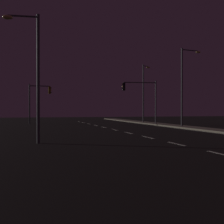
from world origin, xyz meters
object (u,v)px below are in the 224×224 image
Objects in this scene: traffic_light_near_left at (39,96)px; traffic_light_mid_left at (141,93)px; street_lamp_across_street at (185,80)px; street_lamp_far_end at (144,88)px; street_lamp_median at (32,66)px.

traffic_light_mid_left is (11.87, -6.14, 0.27)m from traffic_light_near_left.
traffic_light_mid_left is 0.64× the size of street_lamp_across_street.
street_lamp_far_end reaches higher than traffic_light_near_left.
street_lamp_across_street is at bearing -63.96° from traffic_light_mid_left.
traffic_light_near_left is 0.65× the size of street_lamp_far_end.
traffic_light_near_left is 0.99× the size of traffic_light_mid_left.
street_lamp_median is (-1.28, -23.56, 0.68)m from traffic_light_near_left.
street_lamp_across_street reaches higher than street_lamp_far_end.
street_lamp_median reaches higher than traffic_light_mid_left.
street_lamp_median is at bearing -127.05° from traffic_light_mid_left.
street_lamp_across_street is (2.78, -5.68, 1.19)m from traffic_light_mid_left.
street_lamp_far_end is (2.34, 4.81, 0.95)m from traffic_light_mid_left.
traffic_light_near_left is 14.33m from street_lamp_far_end.
traffic_light_mid_left is at bearing -115.93° from street_lamp_far_end.
traffic_light_mid_left is at bearing 116.04° from street_lamp_across_street.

